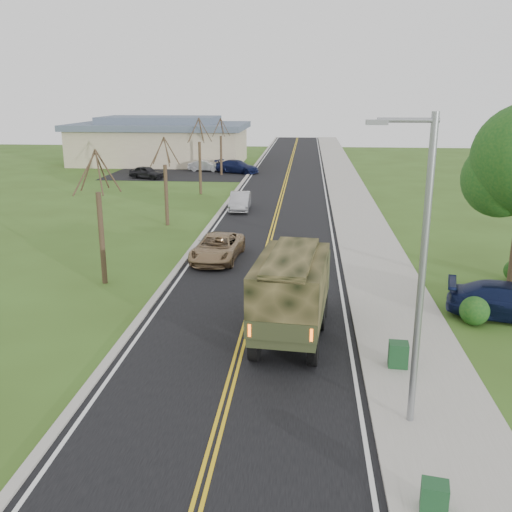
# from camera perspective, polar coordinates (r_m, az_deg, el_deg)

# --- Properties ---
(ground) EXTENTS (160.00, 160.00, 0.00)m
(ground) POSITION_cam_1_polar(r_m,az_deg,el_deg) (16.53, -3.11, -14.56)
(ground) COLOR #37511B
(ground) RESTS_ON ground
(road) EXTENTS (8.00, 120.00, 0.01)m
(road) POSITION_cam_1_polar(r_m,az_deg,el_deg) (54.77, 2.90, 7.16)
(road) COLOR black
(road) RESTS_ON ground
(curb_right) EXTENTS (0.30, 120.00, 0.12)m
(curb_right) POSITION_cam_1_polar(r_m,az_deg,el_deg) (54.75, 7.27, 7.10)
(curb_right) COLOR #9E998E
(curb_right) RESTS_ON ground
(sidewalk_right) EXTENTS (3.20, 120.00, 0.10)m
(sidewalk_right) POSITION_cam_1_polar(r_m,az_deg,el_deg) (54.85, 9.11, 7.04)
(sidewalk_right) COLOR #9E998E
(sidewalk_right) RESTS_ON ground
(curb_left) EXTENTS (0.30, 120.00, 0.10)m
(curb_left) POSITION_cam_1_polar(r_m,az_deg,el_deg) (55.08, -1.46, 7.27)
(curb_left) COLOR #9E998E
(curb_left) RESTS_ON ground
(street_light) EXTENTS (1.65, 0.22, 8.00)m
(street_light) POSITION_cam_1_polar(r_m,az_deg,el_deg) (14.41, 15.98, -0.62)
(street_light) COLOR gray
(street_light) RESTS_ON ground
(bare_tree_a) EXTENTS (1.93, 2.26, 6.08)m
(bare_tree_a) POSITION_cam_1_polar(r_m,az_deg,el_deg) (26.40, -15.26, 2.79)
(bare_tree_a) COLOR #38281C
(bare_tree_a) RESTS_ON ground
(bare_tree_b) EXTENTS (1.83, 2.14, 5.73)m
(bare_tree_b) POSITION_cam_1_polar(r_m,az_deg,el_deg) (37.69, -9.00, 6.76)
(bare_tree_b) COLOR #38281C
(bare_tree_b) RESTS_ON ground
(bare_tree_c) EXTENTS (2.04, 2.39, 6.42)m
(bare_tree_c) POSITION_cam_1_polar(r_m,az_deg,el_deg) (49.26, -5.63, 9.36)
(bare_tree_c) COLOR #38281C
(bare_tree_c) RESTS_ON ground
(bare_tree_d) EXTENTS (1.88, 2.20, 5.91)m
(bare_tree_d) POSITION_cam_1_polar(r_m,az_deg,el_deg) (61.05, -3.52, 10.47)
(bare_tree_d) COLOR #38281C
(bare_tree_d) RESTS_ON ground
(commercial_building) EXTENTS (25.50, 21.50, 5.65)m
(commercial_building) POSITION_cam_1_polar(r_m,az_deg,el_deg) (72.58, -9.48, 11.27)
(commercial_building) COLOR tan
(commercial_building) RESTS_ON ground
(military_truck) EXTENTS (2.82, 6.57, 3.19)m
(military_truck) POSITION_cam_1_polar(r_m,az_deg,el_deg) (20.07, 3.70, -3.15)
(military_truck) COLOR black
(military_truck) RESTS_ON ground
(suv_champagne) EXTENTS (2.55, 4.92, 1.33)m
(suv_champagne) POSITION_cam_1_polar(r_m,az_deg,el_deg) (29.67, -3.88, 0.85)
(suv_champagne) COLOR #947753
(suv_champagne) RESTS_ON ground
(sedan_silver) EXTENTS (1.57, 4.10, 1.33)m
(sedan_silver) POSITION_cam_1_polar(r_m,az_deg,el_deg) (42.43, -1.61, 5.49)
(sedan_silver) COLOR #A9A8AD
(sedan_silver) RESTS_ON ground
(pickup_navy) EXTENTS (5.08, 2.98, 1.38)m
(pickup_navy) POSITION_cam_1_polar(r_m,az_deg,el_deg) (24.00, 24.20, -4.21)
(pickup_navy) COLOR #0F1739
(pickup_navy) RESTS_ON ground
(utility_box_near) EXTENTS (0.63, 0.54, 0.80)m
(utility_box_near) POSITION_cam_1_polar(r_m,az_deg,el_deg) (18.68, 14.04, -9.53)
(utility_box_near) COLOR #17401F
(utility_box_near) RESTS_ON sidewalk_right
(utility_box_far) EXTENTS (0.62, 0.54, 0.65)m
(utility_box_far) POSITION_cam_1_polar(r_m,az_deg,el_deg) (13.20, 17.41, -22.00)
(utility_box_far) COLOR #184322
(utility_box_far) RESTS_ON sidewalk_right
(lot_car_dark) EXTENTS (4.04, 2.80, 1.28)m
(lot_car_dark) POSITION_cam_1_polar(r_m,az_deg,el_deg) (59.47, -10.88, 8.21)
(lot_car_dark) COLOR black
(lot_car_dark) RESTS_ON ground
(lot_car_silver) EXTENTS (3.87, 1.69, 1.24)m
(lot_car_silver) POSITION_cam_1_polar(r_m,az_deg,el_deg) (64.31, -5.08, 8.98)
(lot_car_silver) COLOR silver
(lot_car_silver) RESTS_ON ground
(lot_car_navy) EXTENTS (5.21, 3.53, 1.40)m
(lot_car_navy) POSITION_cam_1_polar(r_m,az_deg,el_deg) (62.63, -1.89, 8.92)
(lot_car_navy) COLOR #10173C
(lot_car_navy) RESTS_ON ground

